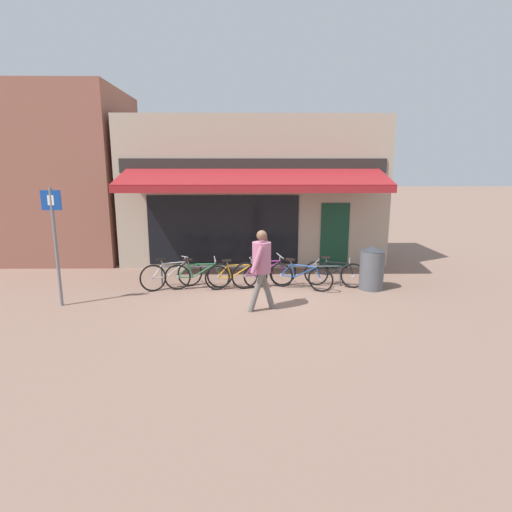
# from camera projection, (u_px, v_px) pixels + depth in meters

# --- Properties ---
(ground_plane) EXTENTS (160.00, 160.00, 0.00)m
(ground_plane) POSITION_uv_depth(u_px,v_px,m) (262.00, 297.00, 9.94)
(ground_plane) COLOR #846656
(shop_front) EXTENTS (8.69, 4.67, 4.81)m
(shop_front) POSITION_uv_depth(u_px,v_px,m) (253.00, 191.00, 13.93)
(shop_front) COLOR tan
(shop_front) RESTS_ON ground_plane
(neighbour_building) EXTENTS (5.41, 4.00, 5.83)m
(neighbour_building) POSITION_uv_depth(u_px,v_px,m) (50.00, 176.00, 14.25)
(neighbour_building) COLOR #8E5647
(neighbour_building) RESTS_ON ground_plane
(bike_rack_rail) EXTENTS (4.98, 0.04, 0.57)m
(bike_rack_rail) POSITION_uv_depth(u_px,v_px,m) (251.00, 269.00, 10.83)
(bike_rack_rail) COLOR #47494F
(bike_rack_rail) RESTS_ON ground_plane
(bicycle_silver) EXTENTS (1.58, 0.93, 0.86)m
(bicycle_silver) POSITION_uv_depth(u_px,v_px,m) (172.00, 275.00, 10.64)
(bicycle_silver) COLOR black
(bicycle_silver) RESTS_ON ground_plane
(bicycle_green) EXTENTS (1.80, 0.52, 0.84)m
(bicycle_green) POSITION_uv_depth(u_px,v_px,m) (199.00, 275.00, 10.59)
(bicycle_green) COLOR black
(bicycle_green) RESTS_ON ground_plane
(bicycle_orange) EXTENTS (1.67, 0.52, 0.81)m
(bicycle_orange) POSITION_uv_depth(u_px,v_px,m) (236.00, 276.00, 10.59)
(bicycle_orange) COLOR black
(bicycle_orange) RESTS_ON ground_plane
(bicycle_purple) EXTENTS (1.78, 0.64, 0.89)m
(bicycle_purple) POSITION_uv_depth(u_px,v_px,m) (264.00, 273.00, 10.71)
(bicycle_purple) COLOR black
(bicycle_purple) RESTS_ON ground_plane
(bicycle_blue) EXTENTS (1.65, 0.90, 0.84)m
(bicycle_blue) POSITION_uv_depth(u_px,v_px,m) (300.00, 276.00, 10.54)
(bicycle_blue) COLOR black
(bicycle_blue) RESTS_ON ground_plane
(bicycle_black) EXTENTS (1.63, 0.61, 0.83)m
(bicycle_black) POSITION_uv_depth(u_px,v_px,m) (334.00, 273.00, 10.85)
(bicycle_black) COLOR black
(bicycle_black) RESTS_ON ground_plane
(pedestrian_adult) EXTENTS (0.64, 0.69, 1.84)m
(pedestrian_adult) POSITION_uv_depth(u_px,v_px,m) (262.00, 262.00, 8.82)
(pedestrian_adult) COLOR slate
(pedestrian_adult) RESTS_ON ground_plane
(litter_bin) EXTENTS (0.64, 0.64, 1.17)m
(litter_bin) POSITION_uv_depth(u_px,v_px,m) (372.00, 268.00, 10.53)
(litter_bin) COLOR #515459
(litter_bin) RESTS_ON ground_plane
(parking_sign) EXTENTS (0.44, 0.07, 2.73)m
(parking_sign) POSITION_uv_depth(u_px,v_px,m) (55.00, 236.00, 9.00)
(parking_sign) COLOR slate
(parking_sign) RESTS_ON ground_plane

